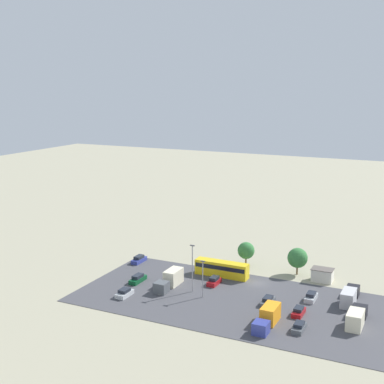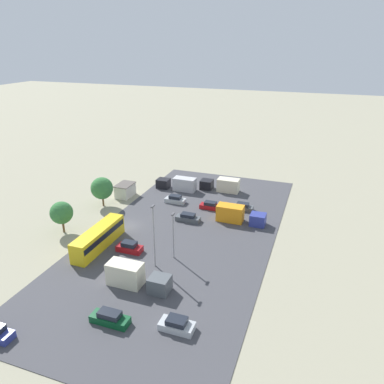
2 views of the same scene
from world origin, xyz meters
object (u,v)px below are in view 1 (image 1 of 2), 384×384
Objects in this scene: parked_car_2 at (299,327)px; parked_truck_2 at (268,318)px; parked_car_0 at (124,293)px; parked_car_1 at (299,312)px; bus at (222,268)px; parked_car_7 at (139,259)px; shed_building at (322,275)px; parked_truck_1 at (350,296)px; parked_truck_3 at (170,280)px; parked_car_5 at (138,279)px; parked_truck_0 at (356,317)px; parked_car_6 at (214,281)px; parked_car_3 at (311,297)px; parked_car_4 at (268,301)px.

parked_truck_2 is (5.42, 0.30, 0.77)m from parked_car_2.
parked_car_1 is at bearing -169.27° from parked_car_0.
bus reaches higher than parked_car_7.
shed_building is 0.38× the size of bus.
parked_truck_1 is at bearing -127.15° from parked_car_1.
parked_car_0 is 0.46× the size of parked_truck_3.
parked_truck_2 reaches higher than parked_car_5.
bus is 1.34× the size of parked_truck_3.
bus is at bearing 158.34° from parked_truck_0.
parked_car_7 reaches higher than parked_car_1.
shed_building is 0.51× the size of parked_truck_3.
parked_truck_3 reaches higher than parked_car_7.
parked_car_6 is at bearing 148.11° from parked_car_2.
shed_building is 11.31m from parked_car_3.
parked_car_3 is (-20.49, 4.72, -1.11)m from bus.
parked_truck_3 reaches higher than parked_car_1.
parked_truck_3 is (20.74, 0.16, 0.85)m from parked_car_4.
parked_car_1 is 34.58m from parked_car_5.
parked_truck_2 is at bearing -14.36° from parked_car_5.
parked_car_5 is at bearing 26.62° from shed_building.
parked_car_2 is at bearing 134.27° from parked_car_4.
parked_car_6 is 20.81m from parked_truck_2.
parked_car_6 is at bearing 20.60° from parked_car_5.
parked_truck_2 reaches higher than parked_car_7.
parked_car_5 is at bearing 4.62° from parked_truck_3.
parked_car_1 is at bearing -20.02° from parked_car_6.
parked_car_1 is 0.86× the size of parked_car_5.
shed_building is at bearing 127.59° from parked_truck_1.
parked_truck_2 reaches higher than parked_car_0.
parked_car_4 is at bearing -72.58° from parked_truck_2.
parked_car_3 is 28.20m from parked_truck_3.
parked_car_6 is at bearing -134.90° from parked_car_0.
parked_car_2 is (-34.54, -0.15, -0.04)m from parked_car_0.
parked_car_6 is at bearing -174.74° from parked_truck_1.
parked_car_4 is at bearing -142.32° from parked_car_3.
parked_car_5 is (34.98, 6.09, 0.01)m from parked_car_3.
parked_car_7 is at bearing -16.47° from parked_car_4.
parked_truck_3 is at bearing -19.87° from parked_truck_2.
parked_car_3 is 20.02m from parked_car_6.
bus reaches higher than parked_truck_2.
parked_car_7 is at bearing -16.91° from parked_car_1.
parked_car_2 is at bearing 156.48° from parked_car_7.
parked_car_5 is at bearing 178.58° from parked_truck_0.
parked_truck_1 is 35.29m from parked_truck_3.
parked_car_7 is at bearing -26.87° from parked_truck_2.
parked_car_0 is at bearing -171.20° from parked_truck_0.
shed_building is at bearing -111.64° from parked_car_4.
parked_car_2 is 0.46× the size of parked_truck_1.
parked_truck_1 reaches higher than parked_car_2.
parked_car_0 is 1.00× the size of parked_car_2.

